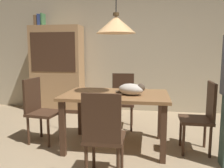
{
  "coord_description": "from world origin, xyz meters",
  "views": [
    {
      "loc": [
        0.58,
        -2.51,
        1.32
      ],
      "look_at": [
        0.06,
        0.76,
        0.85
      ],
      "focal_mm": 37.34,
      "sensor_mm": 36.0,
      "label": 1
    }
  ],
  "objects_px": {
    "chair_near_front": "(103,133)",
    "hutch_bookcase": "(57,71)",
    "chair_right_side": "(202,114)",
    "dining_table": "(116,101)",
    "pendant_lamp": "(116,24)",
    "chair_far_back": "(123,98)",
    "book_green_slim": "(43,20)",
    "book_blue_wide": "(41,20)",
    "book_brown_thick": "(37,21)",
    "chair_left_side": "(39,107)",
    "cat_sleeping": "(132,89)"
  },
  "relations": [
    {
      "from": "dining_table",
      "to": "book_blue_wide",
      "type": "relative_size",
      "value": 5.83
    },
    {
      "from": "chair_near_front",
      "to": "book_blue_wide",
      "type": "relative_size",
      "value": 3.88
    },
    {
      "from": "chair_left_side",
      "to": "book_green_slim",
      "type": "bearing_deg",
      "value": 111.8
    },
    {
      "from": "chair_right_side",
      "to": "book_brown_thick",
      "type": "xyz_separation_m",
      "value": [
        -3.09,
        1.76,
        1.45
      ]
    },
    {
      "from": "chair_near_front",
      "to": "book_green_slim",
      "type": "xyz_separation_m",
      "value": [
        -1.83,
        2.64,
        1.47
      ]
    },
    {
      "from": "chair_right_side",
      "to": "chair_near_front",
      "type": "xyz_separation_m",
      "value": [
        -1.13,
        -0.88,
        0.0
      ]
    },
    {
      "from": "chair_far_back",
      "to": "pendant_lamp",
      "type": "xyz_separation_m",
      "value": [
        0.0,
        -0.88,
        1.15
      ]
    },
    {
      "from": "chair_right_side",
      "to": "hutch_bookcase",
      "type": "height_order",
      "value": "hutch_bookcase"
    },
    {
      "from": "dining_table",
      "to": "chair_left_side",
      "type": "xyz_separation_m",
      "value": [
        -1.13,
        0.01,
        -0.14
      ]
    },
    {
      "from": "chair_far_back",
      "to": "book_blue_wide",
      "type": "relative_size",
      "value": 3.88
    },
    {
      "from": "chair_right_side",
      "to": "hutch_bookcase",
      "type": "relative_size",
      "value": 0.5
    },
    {
      "from": "hutch_bookcase",
      "to": "chair_far_back",
      "type": "bearing_deg",
      "value": -29.79
    },
    {
      "from": "dining_table",
      "to": "hutch_bookcase",
      "type": "relative_size",
      "value": 0.76
    },
    {
      "from": "book_green_slim",
      "to": "pendant_lamp",
      "type": "bearing_deg",
      "value": -43.92
    },
    {
      "from": "chair_far_back",
      "to": "book_green_slim",
      "type": "height_order",
      "value": "book_green_slim"
    },
    {
      "from": "chair_left_side",
      "to": "chair_near_front",
      "type": "relative_size",
      "value": 1.0
    },
    {
      "from": "cat_sleeping",
      "to": "book_blue_wide",
      "type": "height_order",
      "value": "book_blue_wide"
    },
    {
      "from": "chair_far_back",
      "to": "chair_near_front",
      "type": "bearing_deg",
      "value": -89.87
    },
    {
      "from": "hutch_bookcase",
      "to": "chair_right_side",
      "type": "bearing_deg",
      "value": -33.39
    },
    {
      "from": "cat_sleeping",
      "to": "book_brown_thick",
      "type": "relative_size",
      "value": 1.69
    },
    {
      "from": "cat_sleeping",
      "to": "hutch_bookcase",
      "type": "distance_m",
      "value": 2.54
    },
    {
      "from": "chair_near_front",
      "to": "hutch_bookcase",
      "type": "height_order",
      "value": "hutch_bookcase"
    },
    {
      "from": "chair_left_side",
      "to": "hutch_bookcase",
      "type": "distance_m",
      "value": 1.84
    },
    {
      "from": "chair_near_front",
      "to": "chair_right_side",
      "type": "bearing_deg",
      "value": 37.85
    },
    {
      "from": "dining_table",
      "to": "chair_left_side",
      "type": "distance_m",
      "value": 1.14
    },
    {
      "from": "book_blue_wide",
      "to": "book_brown_thick",
      "type": "bearing_deg",
      "value": 180.0
    },
    {
      "from": "chair_near_front",
      "to": "book_green_slim",
      "type": "bearing_deg",
      "value": 124.72
    },
    {
      "from": "cat_sleeping",
      "to": "chair_left_side",
      "type": "bearing_deg",
      "value": 176.56
    },
    {
      "from": "chair_near_front",
      "to": "pendant_lamp",
      "type": "relative_size",
      "value": 0.72
    },
    {
      "from": "dining_table",
      "to": "book_green_slim",
      "type": "height_order",
      "value": "book_green_slim"
    },
    {
      "from": "chair_left_side",
      "to": "pendant_lamp",
      "type": "bearing_deg",
      "value": -0.46
    },
    {
      "from": "chair_left_side",
      "to": "book_brown_thick",
      "type": "distance_m",
      "value": 2.42
    },
    {
      "from": "dining_table",
      "to": "book_brown_thick",
      "type": "bearing_deg",
      "value": 138.08
    },
    {
      "from": "cat_sleeping",
      "to": "chair_far_back",
      "type": "bearing_deg",
      "value": 103.23
    },
    {
      "from": "book_brown_thick",
      "to": "book_blue_wide",
      "type": "xyz_separation_m",
      "value": [
        0.07,
        0.0,
        0.01
      ]
    },
    {
      "from": "pendant_lamp",
      "to": "chair_right_side",
      "type": "bearing_deg",
      "value": -0.08
    },
    {
      "from": "chair_left_side",
      "to": "chair_far_back",
      "type": "xyz_separation_m",
      "value": [
        1.12,
        0.87,
        0.0
      ]
    },
    {
      "from": "pendant_lamp",
      "to": "book_green_slim",
      "type": "bearing_deg",
      "value": 136.08
    },
    {
      "from": "chair_right_side",
      "to": "book_blue_wide",
      "type": "bearing_deg",
      "value": 149.69
    },
    {
      "from": "pendant_lamp",
      "to": "hutch_bookcase",
      "type": "distance_m",
      "value": 2.46
    },
    {
      "from": "chair_right_side",
      "to": "chair_near_front",
      "type": "relative_size",
      "value": 1.0
    },
    {
      "from": "dining_table",
      "to": "chair_left_side",
      "type": "bearing_deg",
      "value": 179.54
    },
    {
      "from": "chair_right_side",
      "to": "pendant_lamp",
      "type": "bearing_deg",
      "value": 179.92
    },
    {
      "from": "hutch_bookcase",
      "to": "book_blue_wide",
      "type": "height_order",
      "value": "book_blue_wide"
    },
    {
      "from": "chair_right_side",
      "to": "dining_table",
      "type": "bearing_deg",
      "value": 179.92
    },
    {
      "from": "chair_right_side",
      "to": "hutch_bookcase",
      "type": "xyz_separation_m",
      "value": [
        -2.67,
        1.76,
        0.38
      ]
    },
    {
      "from": "chair_left_side",
      "to": "hutch_bookcase",
      "type": "xyz_separation_m",
      "value": [
        -0.41,
        1.75,
        0.38
      ]
    },
    {
      "from": "chair_right_side",
      "to": "chair_far_back",
      "type": "distance_m",
      "value": 1.43
    },
    {
      "from": "pendant_lamp",
      "to": "hutch_bookcase",
      "type": "relative_size",
      "value": 0.7
    },
    {
      "from": "dining_table",
      "to": "book_brown_thick",
      "type": "height_order",
      "value": "book_brown_thick"
    }
  ]
}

